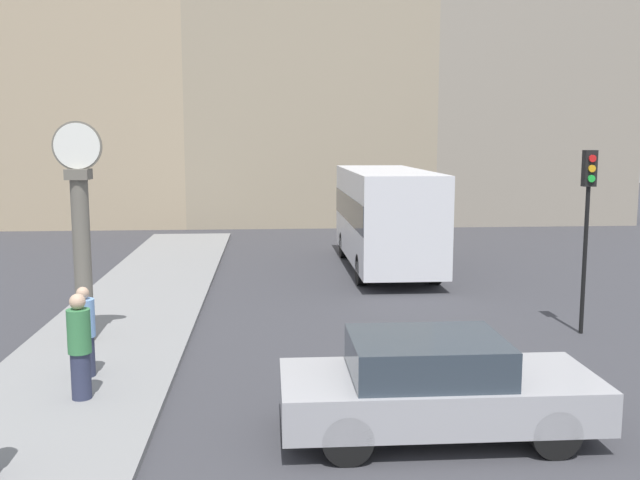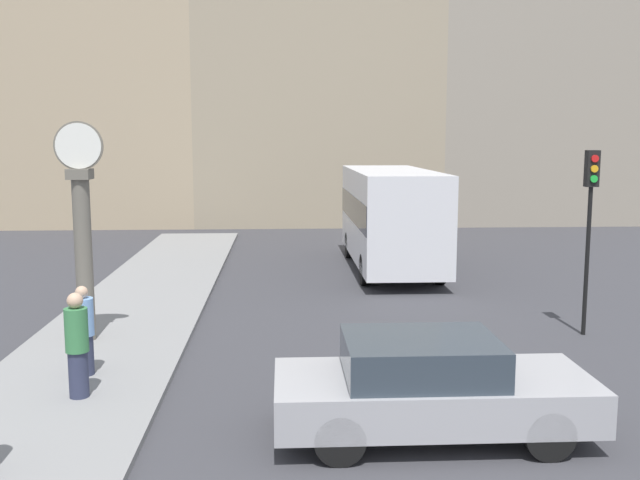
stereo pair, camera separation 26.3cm
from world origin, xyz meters
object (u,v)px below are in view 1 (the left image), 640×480
(sedan_car, at_px, (435,386))
(traffic_light_far, at_px, (588,204))
(pedestrian_blue_stripe, at_px, (84,332))
(pedestrian_green_hoodie, at_px, (80,346))
(bus_distant, at_px, (386,214))
(street_clock, at_px, (81,236))

(sedan_car, bearing_deg, traffic_light_far, 48.87)
(pedestrian_blue_stripe, bearing_deg, pedestrian_green_hoodie, -79.47)
(bus_distant, distance_m, pedestrian_blue_stripe, 12.39)
(traffic_light_far, bearing_deg, pedestrian_blue_stripe, -166.19)
(bus_distant, xyz_separation_m, pedestrian_blue_stripe, (-6.88, -10.26, -0.91))
(pedestrian_blue_stripe, height_order, pedestrian_green_hoodie, pedestrian_green_hoodie)
(street_clock, distance_m, pedestrian_green_hoodie, 3.64)
(pedestrian_blue_stripe, distance_m, pedestrian_green_hoodie, 1.11)
(pedestrian_blue_stripe, bearing_deg, bus_distant, 56.14)
(sedan_car, bearing_deg, bus_distant, 83.83)
(pedestrian_green_hoodie, bearing_deg, sedan_car, -16.03)
(pedestrian_green_hoodie, bearing_deg, pedestrian_blue_stripe, 100.53)
(sedan_car, height_order, pedestrian_blue_stripe, pedestrian_blue_stripe)
(street_clock, relative_size, pedestrian_green_hoodie, 2.61)
(street_clock, bearing_deg, pedestrian_blue_stripe, -75.98)
(street_clock, xyz_separation_m, pedestrian_blue_stripe, (0.55, -2.22, -1.36))
(sedan_car, bearing_deg, street_clock, 141.36)
(traffic_light_far, height_order, pedestrian_green_hoodie, traffic_light_far)
(sedan_car, xyz_separation_m, street_clock, (-6.05, 4.83, 1.53))
(pedestrian_blue_stripe, xyz_separation_m, pedestrian_green_hoodie, (0.20, -1.09, 0.07))
(street_clock, relative_size, pedestrian_blue_stripe, 2.81)
(sedan_car, height_order, bus_distant, bus_distant)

